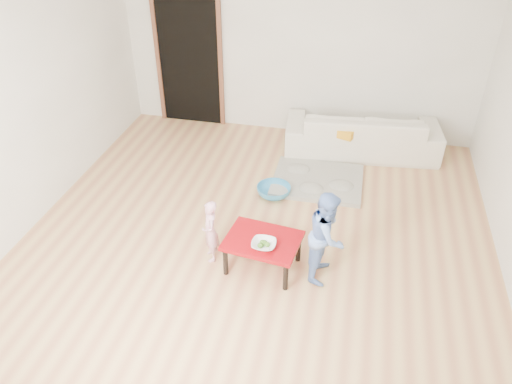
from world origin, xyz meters
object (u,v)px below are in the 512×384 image
(bowl, at_px, (264,245))
(basin, at_px, (274,191))
(child_blue, at_px, (327,236))
(sofa, at_px, (362,132))
(red_table, at_px, (263,253))
(child_pink, at_px, (210,231))

(bowl, relative_size, basin, 0.56)
(basin, bearing_deg, child_blue, -58.62)
(sofa, xyz_separation_m, bowl, (-0.80, -2.72, 0.08))
(red_table, distance_m, child_pink, 0.56)
(sofa, bearing_deg, child_blue, 79.08)
(red_table, distance_m, basin, 1.28)
(red_table, relative_size, child_blue, 0.75)
(sofa, height_order, child_blue, child_blue)
(basin, bearing_deg, sofa, 54.32)
(child_pink, xyz_separation_m, child_blue, (1.15, 0.03, 0.13))
(red_table, relative_size, basin, 1.73)
(bowl, relative_size, child_blue, 0.25)
(child_pink, bearing_deg, sofa, 127.08)
(red_table, height_order, child_blue, child_blue)
(child_blue, relative_size, basin, 2.29)
(bowl, height_order, child_pink, child_pink)
(child_pink, bearing_deg, basin, 136.93)
(bowl, xyz_separation_m, child_pink, (-0.57, 0.13, -0.04))
(child_pink, height_order, basin, child_pink)
(sofa, distance_m, bowl, 2.84)
(sofa, xyz_separation_m, basin, (-0.97, -1.35, -0.24))
(sofa, height_order, bowl, sofa)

